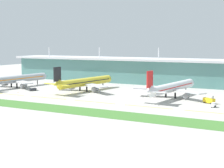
{
  "coord_description": "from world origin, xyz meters",
  "views": [
    {
      "loc": [
        101.7,
        -171.68,
        34.59
      ],
      "look_at": [
        -8.23,
        36.37,
        7.0
      ],
      "focal_mm": 56.72,
      "sensor_mm": 36.0,
      "label": 1
    }
  ],
  "objects_px": {
    "airliner_far_middle": "(172,87)",
    "pushback_tug": "(33,89)",
    "airliner_nearest": "(15,79)",
    "fuel_truck": "(209,100)",
    "safety_cone_nose_front": "(18,92)",
    "airliner_near_middle": "(85,82)",
    "baggage_cart": "(213,105)"
  },
  "relations": [
    {
      "from": "airliner_far_middle",
      "to": "pushback_tug",
      "type": "relative_size",
      "value": 13.55
    },
    {
      "from": "airliner_nearest",
      "to": "fuel_truck",
      "type": "bearing_deg",
      "value": -1.23
    },
    {
      "from": "airliner_nearest",
      "to": "airliner_far_middle",
      "type": "xyz_separation_m",
      "value": [
        123.17,
        7.58,
        -0.0
      ]
    },
    {
      "from": "airliner_far_middle",
      "to": "safety_cone_nose_front",
      "type": "distance_m",
      "value": 105.97
    },
    {
      "from": "pushback_tug",
      "to": "fuel_truck",
      "type": "bearing_deg",
      "value": 2.28
    },
    {
      "from": "airliner_nearest",
      "to": "safety_cone_nose_front",
      "type": "bearing_deg",
      "value": -43.87
    },
    {
      "from": "airliner_nearest",
      "to": "airliner_near_middle",
      "type": "relative_size",
      "value": 1.06
    },
    {
      "from": "airliner_near_middle",
      "to": "baggage_cart",
      "type": "relative_size",
      "value": 17.23
    },
    {
      "from": "pushback_tug",
      "to": "airliner_near_middle",
      "type": "bearing_deg",
      "value": 24.98
    },
    {
      "from": "pushback_tug",
      "to": "fuel_truck",
      "type": "height_order",
      "value": "fuel_truck"
    },
    {
      "from": "airliner_nearest",
      "to": "airliner_far_middle",
      "type": "height_order",
      "value": "same"
    },
    {
      "from": "fuel_truck",
      "to": "safety_cone_nose_front",
      "type": "height_order",
      "value": "fuel_truck"
    },
    {
      "from": "airliner_near_middle",
      "to": "airliner_nearest",
      "type": "bearing_deg",
      "value": -172.49
    },
    {
      "from": "pushback_tug",
      "to": "safety_cone_nose_front",
      "type": "height_order",
      "value": "pushback_tug"
    },
    {
      "from": "fuel_truck",
      "to": "safety_cone_nose_front",
      "type": "xyz_separation_m",
      "value": [
        -128.06,
        -17.1,
        -1.91
      ]
    },
    {
      "from": "airliner_far_middle",
      "to": "fuel_truck",
      "type": "bearing_deg",
      "value": -22.51
    },
    {
      "from": "fuel_truck",
      "to": "safety_cone_nose_front",
      "type": "relative_size",
      "value": 10.73
    },
    {
      "from": "pushback_tug",
      "to": "baggage_cart",
      "type": "relative_size",
      "value": 1.34
    },
    {
      "from": "fuel_truck",
      "to": "baggage_cart",
      "type": "relative_size",
      "value": 2.02
    },
    {
      "from": "fuel_truck",
      "to": "pushback_tug",
      "type": "bearing_deg",
      "value": -177.72
    },
    {
      "from": "airliner_nearest",
      "to": "fuel_truck",
      "type": "height_order",
      "value": "airliner_nearest"
    },
    {
      "from": "pushback_tug",
      "to": "safety_cone_nose_front",
      "type": "relative_size",
      "value": 7.13
    },
    {
      "from": "airliner_near_middle",
      "to": "safety_cone_nose_front",
      "type": "bearing_deg",
      "value": -143.05
    },
    {
      "from": "airliner_nearest",
      "to": "airliner_near_middle",
      "type": "bearing_deg",
      "value": 7.51
    },
    {
      "from": "safety_cone_nose_front",
      "to": "airliner_far_middle",
      "type": "bearing_deg",
      "value": 15.28
    },
    {
      "from": "airliner_nearest",
      "to": "pushback_tug",
      "type": "xyz_separation_m",
      "value": [
        24.28,
        -8.17,
        -5.35
      ]
    },
    {
      "from": "pushback_tug",
      "to": "fuel_truck",
      "type": "distance_m",
      "value": 124.99
    },
    {
      "from": "airliner_nearest",
      "to": "pushback_tug",
      "type": "height_order",
      "value": "airliner_nearest"
    },
    {
      "from": "airliner_far_middle",
      "to": "baggage_cart",
      "type": "relative_size",
      "value": 18.18
    },
    {
      "from": "airliner_near_middle",
      "to": "baggage_cart",
      "type": "bearing_deg",
      "value": -12.96
    },
    {
      "from": "airliner_nearest",
      "to": "airliner_near_middle",
      "type": "distance_m",
      "value": 58.82
    },
    {
      "from": "airliner_near_middle",
      "to": "fuel_truck",
      "type": "distance_m",
      "value": 91.6
    }
  ]
}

